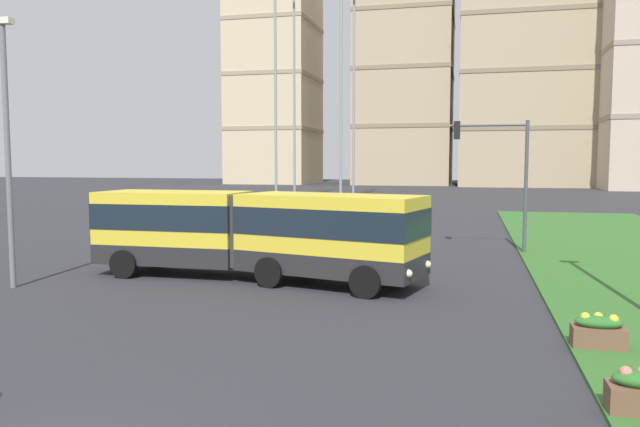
{
  "coord_description": "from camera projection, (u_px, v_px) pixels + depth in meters",
  "views": [
    {
      "loc": [
        5.86,
        -6.13,
        4.09
      ],
      "look_at": [
        0.57,
        15.32,
        2.2
      ],
      "focal_mm": 34.3,
      "sensor_mm": 36.0,
      "label": 1
    }
  ],
  "objects": [
    {
      "name": "articulated_bus",
      "position": [
        254.0,
        232.0,
        21.1
      ],
      "size": [
        11.9,
        4.05,
        3.0
      ],
      "color": "yellow",
      "rests_on": "ground"
    },
    {
      "name": "apartment_tower_centre",
      "position": [
        528.0,
        52.0,
        101.35
      ],
      "size": [
        21.75,
        18.52,
        44.47
      ],
      "color": "tan",
      "rests_on": "ground"
    },
    {
      "name": "apartment_tower_west",
      "position": [
        275.0,
        80.0,
        113.83
      ],
      "size": [
        14.89,
        16.21,
        38.41
      ],
      "color": "beige",
      "rests_on": "ground"
    },
    {
      "name": "streetlight_left",
      "position": [
        7.0,
        141.0,
        19.43
      ],
      "size": [
        0.7,
        0.28,
        8.57
      ],
      "color": "slate",
      "rests_on": "ground"
    },
    {
      "name": "flower_planter_2",
      "position": [
        599.0,
        331.0,
        13.22
      ],
      "size": [
        1.1,
        0.56,
        0.74
      ],
      "color": "brown",
      "rests_on": "grass_median"
    },
    {
      "name": "apartment_tower_westcentre",
      "position": [
        406.0,
        76.0,
        110.22
      ],
      "size": [
        16.74,
        19.54,
        38.87
      ],
      "color": "tan",
      "rests_on": "ground"
    },
    {
      "name": "traffic_light_far_right",
      "position": [
        501.0,
        163.0,
        26.91
      ],
      "size": [
        3.37,
        0.28,
        5.87
      ],
      "color": "#474C51",
      "rests_on": "ground"
    },
    {
      "name": "transmission_pylon",
      "position": [
        316.0,
        4.0,
        56.25
      ],
      "size": [
        9.0,
        6.24,
        34.27
      ],
      "color": "gray",
      "rests_on": "ground"
    }
  ]
}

